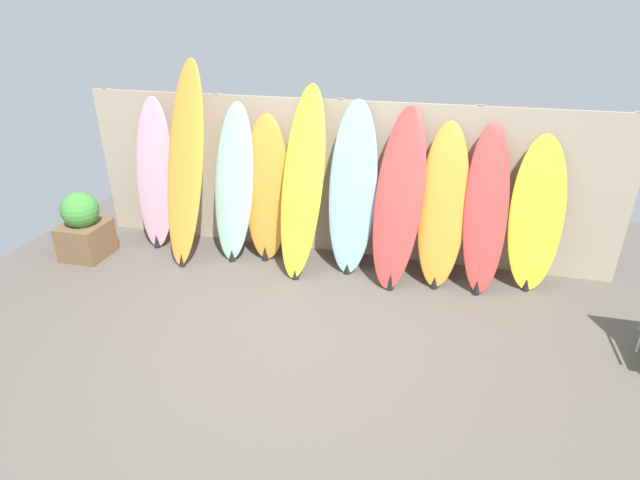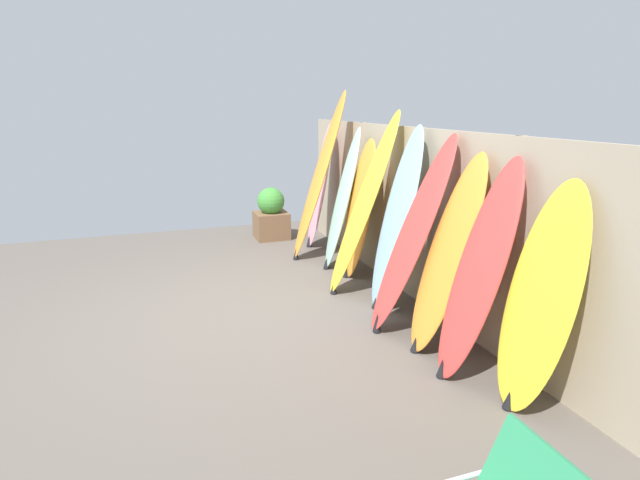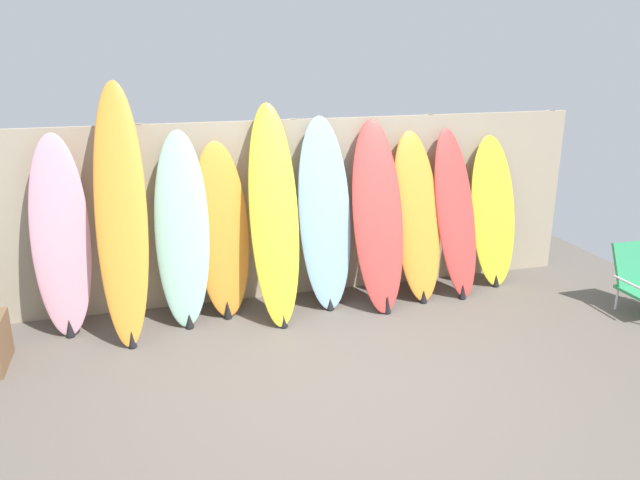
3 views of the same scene
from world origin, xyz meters
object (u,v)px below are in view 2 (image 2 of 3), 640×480
surfboard_orange_7 (448,255)px  surfboard_red_8 (479,271)px  surfboard_orange_1 (319,177)px  surfboard_yellow_4 (364,204)px  planter_box (271,215)px  surfboard_seafoam_2 (342,200)px  surfboard_skyblue_5 (396,220)px  surfboard_yellow_9 (541,301)px  surfboard_red_6 (412,236)px  surfboard_orange_3 (359,210)px  surfboard_pink_0 (320,187)px

surfboard_orange_7 → surfboard_red_8: size_ratio=1.00×
surfboard_orange_1 → surfboard_yellow_4: size_ratio=1.12×
surfboard_orange_7 → planter_box: 4.08m
surfboard_seafoam_2 → surfboard_skyblue_5: bearing=1.4°
surfboard_orange_1 → surfboard_red_8: size_ratio=1.32×
surfboard_yellow_9 → planter_box: surfboard_yellow_9 is taller
surfboard_orange_1 → surfboard_skyblue_5: (1.87, 0.16, -0.18)m
surfboard_red_6 → surfboard_seafoam_2: bearing=177.7°
surfboard_yellow_4 → surfboard_orange_7: (1.48, 0.09, -0.15)m
surfboard_orange_3 → surfboard_yellow_9: size_ratio=1.05×
surfboard_yellow_9 → planter_box: size_ratio=1.99×
surfboard_red_8 → surfboard_pink_0: bearing=179.0°
surfboard_pink_0 → surfboard_seafoam_2: bearing=-3.5°
surfboard_orange_3 → surfboard_yellow_4: (0.47, -0.15, 0.17)m
planter_box → surfboard_yellow_9: bearing=6.9°
surfboard_yellow_4 → planter_box: surfboard_yellow_4 is taller
surfboard_red_8 → planter_box: surfboard_red_8 is taller
planter_box → surfboard_red_8: bearing=6.3°
surfboard_seafoam_2 → surfboard_pink_0: bearing=176.5°
surfboard_skyblue_5 → surfboard_yellow_9: size_ratio=1.17×
surfboard_yellow_4 → surfboard_skyblue_5: 0.54m
surfboard_orange_3 → surfboard_skyblue_5: surfboard_skyblue_5 is taller
surfboard_seafoam_2 → surfboard_red_8: size_ratio=1.05×
surfboard_orange_3 → planter_box: bearing=-164.9°
surfboard_orange_3 → surfboard_yellow_4: surfboard_yellow_4 is taller
surfboard_orange_3 → surfboard_red_6: (1.50, -0.14, 0.07)m
planter_box → surfboard_seafoam_2: bearing=16.2°
surfboard_orange_1 → surfboard_red_8: bearing=2.3°
surfboard_orange_3 → surfboard_orange_7: surfboard_orange_7 is taller
surfboard_seafoam_2 → planter_box: 1.85m
surfboard_seafoam_2 → surfboard_orange_1: bearing=-165.4°
surfboard_seafoam_2 → planter_box: size_ratio=2.23×
surfboard_pink_0 → surfboard_red_8: (3.78, -0.07, -0.05)m
surfboard_red_8 → surfboard_orange_3: bearing=178.3°
surfboard_yellow_4 → surfboard_yellow_9: 2.43m
surfboard_seafoam_2 → surfboard_red_8: surfboard_seafoam_2 is taller
surfboard_skyblue_5 → planter_box: bearing=-170.2°
surfboard_orange_3 → surfboard_orange_7: bearing=-1.8°
surfboard_red_6 → surfboard_red_8: surfboard_red_6 is taller
surfboard_orange_3 → surfboard_yellow_4: 0.52m
surfboard_pink_0 → planter_box: surfboard_pink_0 is taller
surfboard_pink_0 → planter_box: (-0.67, -0.56, -0.51)m
surfboard_pink_0 → surfboard_skyblue_5: 2.40m
surfboard_seafoam_2 → surfboard_yellow_9: surfboard_seafoam_2 is taller
surfboard_orange_7 → surfboard_red_8: bearing=-1.0°
surfboard_seafoam_2 → surfboard_red_8: bearing=-0.1°
surfboard_orange_7 → planter_box: size_ratio=2.11×
planter_box → surfboard_orange_1: bearing=16.8°
surfboard_pink_0 → surfboard_yellow_9: (4.29, 0.05, -0.10)m
surfboard_pink_0 → surfboard_orange_7: 3.36m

